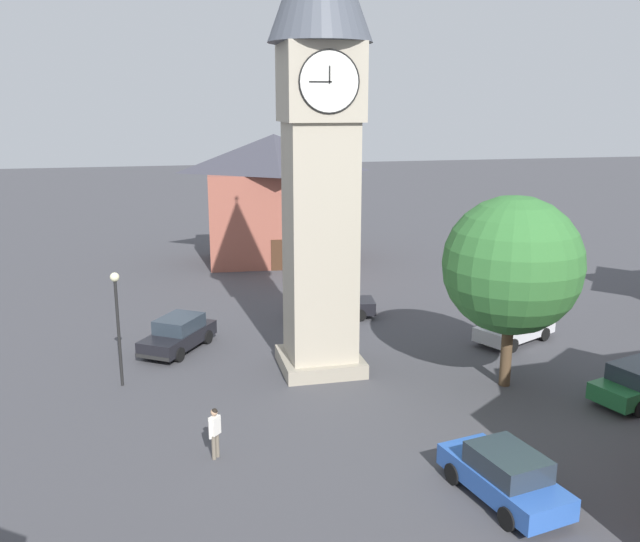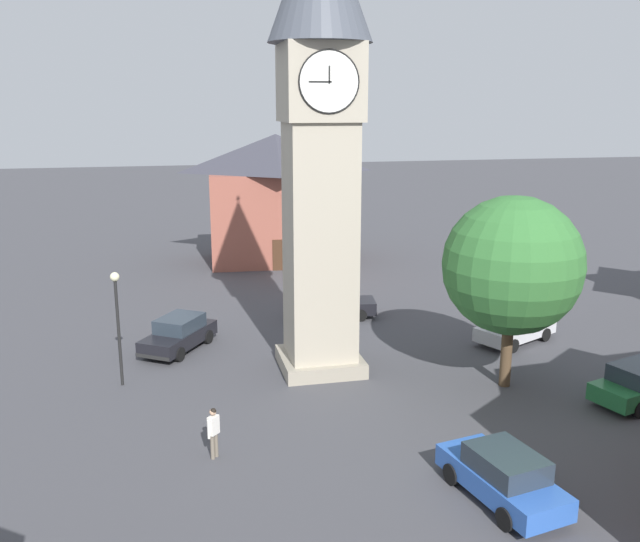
# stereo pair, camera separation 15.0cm
# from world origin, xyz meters

# --- Properties ---
(ground_plane) EXTENTS (200.00, 200.00, 0.00)m
(ground_plane) POSITION_xyz_m (0.00, 0.00, 0.00)
(ground_plane) COLOR #424247
(clock_tower) EXTENTS (4.02, 4.02, 18.66)m
(clock_tower) POSITION_xyz_m (0.00, 0.00, 10.87)
(clock_tower) COLOR gray
(clock_tower) RESTS_ON ground
(car_blue_kerb) EXTENTS (3.68, 4.37, 1.53)m
(car_blue_kerb) POSITION_xyz_m (5.76, -3.59, 0.76)
(car_blue_kerb) COLOR black
(car_blue_kerb) RESTS_ON ground
(car_silver_kerb) EXTENTS (2.48, 4.38, 1.53)m
(car_silver_kerb) POSITION_xyz_m (-2.84, 10.82, 0.76)
(car_silver_kerb) COLOR #2D5BB7
(car_silver_kerb) RESTS_ON ground
(car_red_corner) EXTENTS (4.45, 3.31, 1.53)m
(car_red_corner) POSITION_xyz_m (-9.60, -1.17, 0.76)
(car_red_corner) COLOR silver
(car_red_corner) RESTS_ON ground
(car_black_far) EXTENTS (4.34, 2.32, 1.53)m
(car_black_far) POSITION_xyz_m (-2.32, -6.81, 0.76)
(car_black_far) COLOR black
(car_black_far) RESTS_ON ground
(pedestrian) EXTENTS (0.41, 0.44, 1.69)m
(pedestrian) POSITION_xyz_m (4.91, 6.66, 1.01)
(pedestrian) COLOR #706656
(pedestrian) RESTS_ON ground
(tree) EXTENTS (5.35, 5.35, 7.58)m
(tree) POSITION_xyz_m (-6.76, 3.38, 4.89)
(tree) COLOR brown
(tree) RESTS_ON ground
(building_hall_far) EXTENTS (9.96, 6.64, 8.86)m
(building_hall_far) POSITION_xyz_m (-1.46, -20.47, 4.52)
(building_hall_far) COLOR #995142
(building_hall_far) RESTS_ON ground
(lamp_post) EXTENTS (0.36, 0.36, 4.63)m
(lamp_post) POSITION_xyz_m (8.07, 0.03, 3.13)
(lamp_post) COLOR black
(lamp_post) RESTS_ON ground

